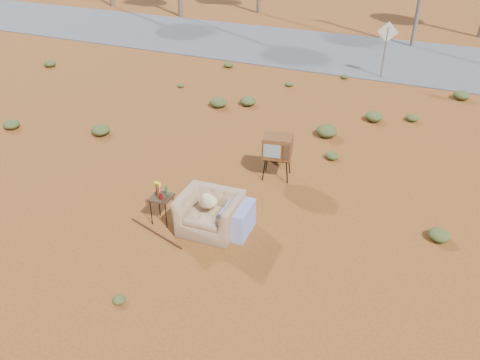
% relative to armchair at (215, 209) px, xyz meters
% --- Properties ---
extents(ground, '(140.00, 140.00, 0.00)m').
position_rel_armchair_xyz_m(ground, '(-0.14, -0.19, -0.51)').
color(ground, brown).
rests_on(ground, ground).
extents(highway, '(140.00, 7.00, 0.04)m').
position_rel_armchair_xyz_m(highway, '(-0.14, 14.81, -0.49)').
color(highway, '#565659').
rests_on(highway, ground).
extents(armchair, '(1.51, 1.03, 1.09)m').
position_rel_armchair_xyz_m(armchair, '(0.00, 0.00, 0.00)').
color(armchair, '#977452').
rests_on(armchair, ground).
extents(tv_unit, '(0.81, 0.70, 1.13)m').
position_rel_armchair_xyz_m(tv_unit, '(0.38, 2.63, 0.33)').
color(tv_unit, black).
rests_on(tv_unit, ground).
extents(side_table, '(0.48, 0.48, 0.91)m').
position_rel_armchair_xyz_m(side_table, '(-1.20, -0.20, 0.15)').
color(side_table, '#382314').
rests_on(side_table, ground).
extents(rusty_bar, '(1.53, 0.48, 0.04)m').
position_rel_armchair_xyz_m(rusty_bar, '(-1.07, -0.67, -0.49)').
color(rusty_bar, '#491F13').
rests_on(rusty_bar, ground).
extents(road_sign, '(0.78, 0.06, 2.19)m').
position_rel_armchair_xyz_m(road_sign, '(1.36, 11.81, 0.99)').
color(road_sign, brown).
rests_on(road_sign, ground).
extents(scrub_patch, '(17.49, 8.07, 0.33)m').
position_rel_armchair_xyz_m(scrub_patch, '(-0.96, 4.21, -0.37)').
color(scrub_patch, '#444C21').
rests_on(scrub_patch, ground).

